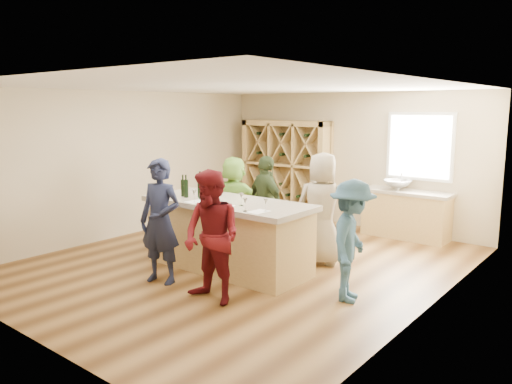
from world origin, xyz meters
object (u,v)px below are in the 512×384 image
Objects in this scene: sink at (397,185)px; wine_bottle_b at (186,189)px; tasting_counter_base at (228,237)px; wine_bottle_c at (200,187)px; person_far_mid at (266,204)px; person_far_left at (234,200)px; wine_rack at (286,169)px; person_far_right at (322,209)px; person_near_right at (212,237)px; person_near_left at (160,221)px; wine_bottle_a at (183,188)px; person_server at (352,241)px; wine_bottle_d at (202,189)px; wine_bottle_e at (207,190)px.

sink is 4.22m from wine_bottle_b.
wine_bottle_c reaches higher than tasting_counter_base.
wine_bottle_c is at bearing 91.15° from person_far_mid.
tasting_counter_base is at bearing 113.79° from person_far_left.
wine_rack is 4.06× the size of sink.
sink is at bearing 71.13° from tasting_counter_base.
person_far_right is (1.00, 1.13, 0.40)m from tasting_counter_base.
wine_bottle_c is 0.19× the size of person_far_right.
tasting_counter_base is at bearing -108.87° from sink.
person_near_right reaches higher than sink.
wine_rack is at bearing -91.06° from person_far_left.
tasting_counter_base is 7.78× the size of wine_bottle_c.
person_near_left is (0.18, -0.98, -0.35)m from wine_bottle_c.
wine_bottle_a is at bearing 150.01° from person_near_right.
wine_bottle_b is 0.16× the size of person_near_left.
wine_rack is 1.38× the size of person_server.
person_far_mid is (-0.86, 2.25, -0.02)m from person_near_right.
wine_bottle_a is 0.80× the size of wine_bottle_c.
wine_bottle_c is (0.97, -3.69, 0.15)m from wine_rack.
person_far_mid is at bearing 95.21° from tasting_counter_base.
wine_bottle_a is at bearing 76.25° from person_server.
person_near_right is at bearing 112.07° from person_far_left.
wine_bottle_b is at bearing 149.17° from person_near_right.
sink is 1.62× the size of wine_bottle_c.
person_server is at bearing 42.58° from person_near_right.
wine_bottle_a is at bearing 81.71° from person_far_mid.
person_far_right is at bearing 48.29° from tasting_counter_base.
tasting_counter_base is 1.45× the size of person_far_right.
wine_rack is 8.19× the size of wine_bottle_a.
wine_bottle_d is at bearing 6.42° from wine_bottle_b.
wine_bottle_b is 2.18m from person_far_right.
wine_rack is 0.85× the size of tasting_counter_base.
wine_bottle_b is 0.16× the size of person_near_right.
wine_bottle_d reaches higher than tasting_counter_base.
wine_bottle_c is 0.21× the size of person_server.
wine_rack is at bearing 112.24° from tasting_counter_base.
wine_bottle_c is 0.17m from wine_bottle_d.
wine_bottle_a is 1.48m from person_far_left.
person_near_left reaches higher than person_far_mid.
sink is at bearing -3.14° from person_server.
wine_rack is 7.78× the size of wine_bottle_b.
wine_bottle_e is at bearing -72.50° from wine_rack.
wine_bottle_e reaches higher than wine_bottle_a.
person_near_right is (2.25, -4.77, -0.24)m from wine_rack.
person_far_left is (-0.27, 1.45, -0.42)m from wine_bottle_b.
wine_bottle_e is at bearing 73.65° from person_near_left.
wine_rack is 3.96m from wine_bottle_d.
wine_bottle_d is at bearing 98.44° from person_far_left.
wine_bottle_b is 1.49m from person_far_mid.
person_server is at bearing 1.96° from wine_bottle_c.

